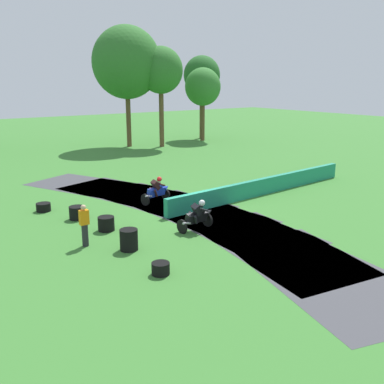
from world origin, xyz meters
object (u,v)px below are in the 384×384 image
object	(u,v)px
motorcycle_lead_black	(198,216)
tire_stack_extra_a	(43,207)
motorcycle_chase_blue	(157,190)
tire_stack_mid_a	(129,240)
tire_stack_far	(77,213)
tire_stack_mid_b	(106,224)
tire_stack_near	(161,268)
track_marshal	(84,225)

from	to	relation	value
motorcycle_lead_black	tire_stack_extra_a	bearing A→B (deg)	124.35
motorcycle_chase_blue	tire_stack_extra_a	bearing A→B (deg)	160.03
tire_stack_mid_a	tire_stack_far	size ratio (longest dim) A/B	1.15
tire_stack_mid_b	motorcycle_lead_black	bearing A→B (deg)	-34.57
tire_stack_near	tire_stack_extra_a	distance (m)	9.35
motorcycle_chase_blue	tire_stack_mid_a	xyz separation A→B (m)	(-4.19, -4.92, -0.26)
motorcycle_chase_blue	tire_stack_far	distance (m)	4.41
tire_stack_near	tire_stack_mid_a	size ratio (longest dim) A/B	0.75
tire_stack_near	tire_stack_extra_a	bearing A→B (deg)	95.63
motorcycle_chase_blue	tire_stack_extra_a	size ratio (longest dim) A/B	2.47
motorcycle_chase_blue	tire_stack_mid_a	size ratio (longest dim) A/B	2.12
tire_stack_mid_b	track_marshal	world-z (taller)	track_marshal
motorcycle_lead_black	tire_stack_near	world-z (taller)	motorcycle_lead_black
tire_stack_far	track_marshal	size ratio (longest dim) A/B	0.43
tire_stack_near	tire_stack_mid_b	size ratio (longest dim) A/B	0.87
motorcycle_lead_black	track_marshal	distance (m)	4.68
tire_stack_near	track_marshal	size ratio (longest dim) A/B	0.37
motorcycle_lead_black	tire_stack_extra_a	world-z (taller)	motorcycle_lead_black
tire_stack_mid_b	track_marshal	xyz separation A→B (m)	(-1.39, -1.17, 0.52)
tire_stack_far	tire_stack_extra_a	size ratio (longest dim) A/B	1.02
tire_stack_near	track_marshal	xyz separation A→B (m)	(-1.02, 3.80, 0.62)
motorcycle_lead_black	tire_stack_near	xyz separation A→B (m)	(-3.54, -2.78, -0.44)
motorcycle_chase_blue	track_marshal	size ratio (longest dim) A/B	1.04
motorcycle_lead_black	tire_stack_extra_a	xyz separation A→B (m)	(-4.46, 6.52, -0.44)
motorcycle_lead_black	tire_stack_mid_b	world-z (taller)	motorcycle_lead_black
tire_stack_mid_b	tire_stack_far	size ratio (longest dim) A/B	0.98
motorcycle_chase_blue	track_marshal	bearing A→B (deg)	-146.15
motorcycle_lead_black	tire_stack_mid_a	bearing A→B (deg)	-174.89
tire_stack_extra_a	motorcycle_lead_black	bearing A→B (deg)	-55.65
tire_stack_mid_a	tire_stack_extra_a	distance (m)	6.91
tire_stack_mid_b	tire_stack_mid_a	bearing A→B (deg)	-95.19
motorcycle_lead_black	motorcycle_chase_blue	size ratio (longest dim) A/B	0.99
motorcycle_lead_black	tire_stack_mid_a	world-z (taller)	motorcycle_lead_black
motorcycle_lead_black	tire_stack_near	distance (m)	4.52
tire_stack_mid_a	track_marshal	xyz separation A→B (m)	(-1.16, 1.32, 0.42)
tire_stack_mid_a	tire_stack_mid_b	bearing A→B (deg)	84.81
tire_stack_extra_a	track_marshal	distance (m)	5.54
tire_stack_near	motorcycle_lead_black	bearing A→B (deg)	38.18
motorcycle_chase_blue	tire_stack_mid_a	distance (m)	6.47
tire_stack_far	tire_stack_extra_a	bearing A→B (deg)	111.93
tire_stack_near	tire_stack_mid_a	world-z (taller)	tire_stack_mid_a
tire_stack_mid_a	tire_stack_extra_a	xyz separation A→B (m)	(-1.06, 6.82, -0.20)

